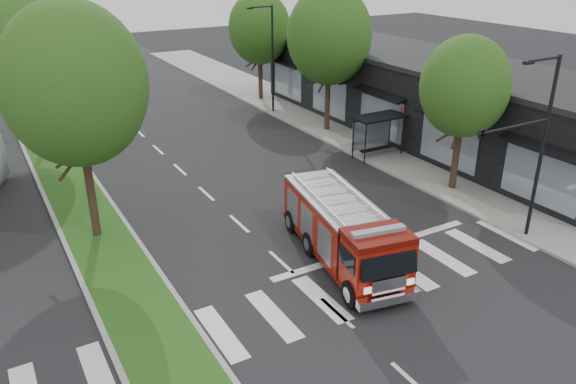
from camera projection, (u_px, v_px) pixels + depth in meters
The scene contains 13 objects.
ground at pixel (281, 262), 22.91m from camera, with size 140.00×140.00×0.00m, color black.
sidewalk_right at pixel (373, 143), 36.54m from camera, with size 5.00×80.00×0.15m, color gray.
median at pixel (53, 155), 34.43m from camera, with size 3.00×50.00×0.15m.
storefront_row at pixel (429, 98), 37.62m from camera, with size 8.00×30.00×5.00m, color black.
bus_shelter at pixel (377, 124), 33.69m from camera, with size 3.20×1.60×2.61m.
tree_right_near at pixel (465, 87), 27.55m from camera, with size 4.40×4.40×8.05m.
tree_right_mid at pixel (329, 36), 36.69m from camera, with size 5.60×5.60×9.72m.
tree_right_far at pixel (259, 28), 44.89m from camera, with size 5.00×5.00×8.73m.
tree_median_near at pixel (74, 85), 22.20m from camera, with size 5.80×5.80×10.16m.
tree_median_far at pixel (29, 44), 33.45m from camera, with size 5.60×5.60×9.72m.
streetlight_right_near at pixel (530, 140), 22.66m from camera, with size 4.08×0.22×8.00m.
streetlight_right_far at pixel (271, 55), 41.73m from camera, with size 2.11×0.20×8.00m.
fire_engine at pixel (343, 231), 22.58m from camera, with size 3.75×8.31×2.78m.
Camera 1 is at (-9.66, -17.33, 11.81)m, focal length 35.00 mm.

